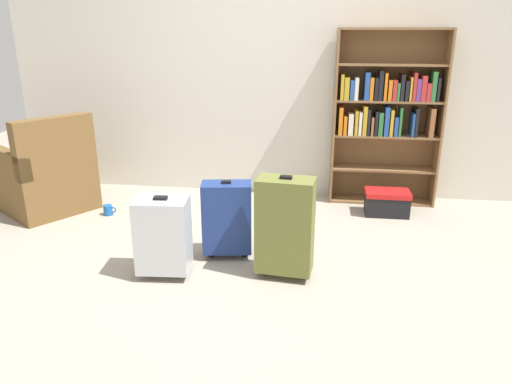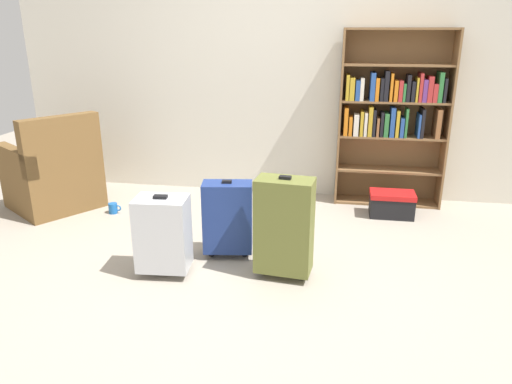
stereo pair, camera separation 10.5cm
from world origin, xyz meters
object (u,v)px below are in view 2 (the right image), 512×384
Objects in this scene: suitcase_olive at (284,226)px; suitcase_silver at (163,233)px; bookshelf at (392,114)px; storage_box at (392,204)px; suitcase_navy_blue at (228,217)px; mug at (113,208)px; armchair at (54,175)px.

suitcase_silver is at bearing -173.29° from suitcase_olive.
bookshelf reaches higher than storage_box.
suitcase_navy_blue is at bearing 151.03° from suitcase_olive.
mug is 0.17× the size of suitcase_olive.
mug is 1.36m from suitcase_silver.
mug is 1.94m from suitcase_olive.
mug is 1.43m from suitcase_navy_blue.
bookshelf is at bearing 94.32° from storage_box.
armchair is (-3.07, -0.67, -0.55)m from bookshelf.
mug is 0.30× the size of storage_box.
armchair reaches higher than suitcase_olive.
storage_box is 0.55× the size of suitcase_olive.
suitcase_silver reaches higher than storage_box.
armchair is 1.97m from suitcase_navy_blue.
storage_box is at bearing 39.65° from suitcase_silver.
bookshelf is 1.67× the size of armchair.
bookshelf is 2.83× the size of suitcase_silver.
bookshelf is 1.91m from suitcase_olive.
storage_box is at bearing 56.60° from suitcase_olive.
armchair reaches higher than storage_box.
bookshelf reaches higher than suitcase_silver.
suitcase_olive is 0.51m from suitcase_navy_blue.
suitcase_olive is 1.25× the size of suitcase_silver.
mug is 0.20× the size of suitcase_navy_blue.
bookshelf is at bearing 48.43° from suitcase_navy_blue.
armchair is at bearing 156.57° from suitcase_olive.
armchair is 3.12m from storage_box.
armchair is 1.35× the size of suitcase_olive.
suitcase_olive is (-0.84, -1.27, 0.25)m from storage_box.
armchair is 0.65m from mug.
storage_box is at bearing 5.34° from armchair.
bookshelf is 4.12× the size of storage_box.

